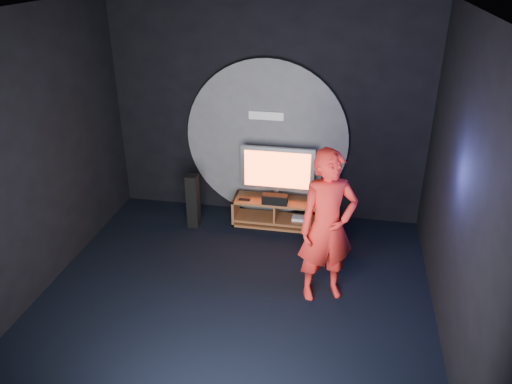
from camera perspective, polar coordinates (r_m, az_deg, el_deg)
floor at (r=6.55m, az=-2.58°, el=-12.24°), size 5.00×5.00×0.00m
back_wall at (r=7.94m, az=1.31°, el=9.15°), size 5.00×0.04×3.50m
front_wall at (r=3.61m, az=-12.44°, el=-14.30°), size 5.00×0.04×3.50m
left_wall at (r=6.65m, az=-24.42°, el=3.35°), size 0.04×5.00×3.50m
right_wall at (r=5.64m, az=22.61°, el=-0.20°), size 0.04×5.00×3.50m
ceiling at (r=5.17m, az=-3.39°, el=19.91°), size 5.00×5.00×0.01m
wall_disc_panel at (r=8.02m, az=1.21°, el=5.97°), size 2.60×0.11×2.60m
media_console at (r=8.09m, az=2.33°, el=-2.48°), size 1.37×0.45×0.45m
tv at (r=7.83m, az=2.45°, el=2.43°), size 1.16×0.22×0.86m
center_speaker at (r=7.81m, az=2.16°, el=-0.84°), size 0.40×0.15×0.15m
remote at (r=7.94m, az=-1.33°, el=-0.88°), size 0.18×0.05×0.02m
tower_speaker_left at (r=8.00m, az=-7.20°, el=-1.01°), size 0.18×0.20×0.89m
tower_speaker_right at (r=7.97m, az=7.93°, el=-1.17°), size 0.18×0.20×0.89m
subwoofer at (r=7.46m, az=7.99°, el=-5.54°), size 0.33×0.33×0.36m
player at (r=6.15m, az=8.15°, el=-4.00°), size 0.86×0.73×2.00m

